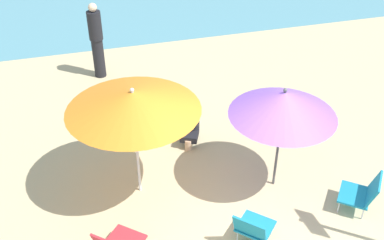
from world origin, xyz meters
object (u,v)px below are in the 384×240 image
umbrella_orange (133,101)px  person_b (191,121)px  person_a (97,41)px  beach_chair_b (253,227)px  beach_chair_c (363,193)px  umbrella_purple (284,104)px

umbrella_orange → person_b: size_ratio=2.17×
person_a → person_b: (1.31, -2.90, -0.44)m
beach_chair_b → person_a: size_ratio=0.42×
beach_chair_c → person_a: (-3.32, 5.28, 0.53)m
umbrella_purple → beach_chair_c: size_ratio=2.45×
umbrella_purple → person_a: (-2.29, 4.41, -0.68)m
umbrella_purple → person_b: bearing=122.9°
beach_chair_b → person_b: bearing=48.7°
umbrella_orange → beach_chair_c: size_ratio=2.64×
beach_chair_b → person_b: person_b is taller
umbrella_purple → umbrella_orange: size_ratio=0.93×
beach_chair_b → umbrella_orange: bearing=86.1°
umbrella_purple → person_b: size_ratio=2.01×
umbrella_purple → person_a: umbrella_purple is taller
umbrella_orange → beach_chair_b: 2.41m
umbrella_orange → umbrella_purple: bearing=-11.6°
person_a → beach_chair_c: bearing=-67.8°
person_b → beach_chair_b: bearing=28.2°
umbrella_purple → person_b: (-0.98, 1.51, -1.11)m
umbrella_purple → person_a: 5.01m
umbrella_orange → person_b: bearing=43.5°
umbrella_purple → beach_chair_b: size_ratio=2.53×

